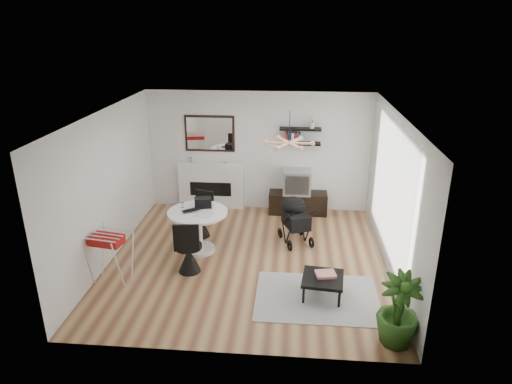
# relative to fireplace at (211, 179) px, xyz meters

# --- Properties ---
(floor) EXTENTS (5.00, 5.00, 0.00)m
(floor) POSITION_rel_fireplace_xyz_m (1.10, -2.42, -0.69)
(floor) COLOR brown
(floor) RESTS_ON ground
(ceiling) EXTENTS (5.00, 5.00, 0.00)m
(ceiling) POSITION_rel_fireplace_xyz_m (1.10, -2.42, 2.01)
(ceiling) COLOR white
(ceiling) RESTS_ON wall_back
(wall_back) EXTENTS (5.00, 0.00, 5.00)m
(wall_back) POSITION_rel_fireplace_xyz_m (1.10, 0.08, 0.66)
(wall_back) COLOR white
(wall_back) RESTS_ON floor
(wall_left) EXTENTS (0.00, 5.00, 5.00)m
(wall_left) POSITION_rel_fireplace_xyz_m (-1.40, -2.42, 0.66)
(wall_left) COLOR white
(wall_left) RESTS_ON floor
(wall_right) EXTENTS (0.00, 5.00, 5.00)m
(wall_right) POSITION_rel_fireplace_xyz_m (3.60, -2.42, 0.66)
(wall_right) COLOR white
(wall_right) RESTS_ON floor
(sheer_curtain) EXTENTS (0.04, 3.60, 2.60)m
(sheer_curtain) POSITION_rel_fireplace_xyz_m (3.50, -2.22, 0.66)
(sheer_curtain) COLOR white
(sheer_curtain) RESTS_ON wall_right
(fireplace) EXTENTS (1.50, 0.17, 2.16)m
(fireplace) POSITION_rel_fireplace_xyz_m (0.00, 0.00, 0.00)
(fireplace) COLOR white
(fireplace) RESTS_ON floor
(shelf_lower) EXTENTS (0.90, 0.25, 0.04)m
(shelf_lower) POSITION_rel_fireplace_xyz_m (2.01, -0.05, 0.91)
(shelf_lower) COLOR black
(shelf_lower) RESTS_ON wall_back
(shelf_upper) EXTENTS (0.90, 0.25, 0.04)m
(shelf_upper) POSITION_rel_fireplace_xyz_m (2.01, -0.05, 1.23)
(shelf_upper) COLOR black
(shelf_upper) RESTS_ON wall_back
(pendant_lamp) EXTENTS (0.90, 0.90, 0.10)m
(pendant_lamp) POSITION_rel_fireplace_xyz_m (1.80, -2.12, 1.46)
(pendant_lamp) COLOR tan
(pendant_lamp) RESTS_ON ceiling
(tv_console) EXTENTS (1.30, 0.45, 0.49)m
(tv_console) POSITION_rel_fireplace_xyz_m (2.01, -0.16, -0.44)
(tv_console) COLOR black
(tv_console) RESTS_ON floor
(crt_tv) EXTENTS (0.61, 0.54, 0.54)m
(crt_tv) POSITION_rel_fireplace_xyz_m (1.97, -0.16, 0.07)
(crt_tv) COLOR #B1B1B3
(crt_tv) RESTS_ON tv_console
(dining_table) EXTENTS (1.12, 1.12, 0.82)m
(dining_table) POSITION_rel_fireplace_xyz_m (0.14, -2.15, -0.15)
(dining_table) COLOR white
(dining_table) RESTS_ON floor
(laptop) EXTENTS (0.41, 0.39, 0.03)m
(laptop) POSITION_rel_fireplace_xyz_m (0.06, -2.18, 0.14)
(laptop) COLOR black
(laptop) RESTS_ON dining_table
(black_bag) EXTENTS (0.35, 0.25, 0.19)m
(black_bag) POSITION_rel_fireplace_xyz_m (0.21, -1.94, 0.23)
(black_bag) COLOR black
(black_bag) RESTS_ON dining_table
(newspaper) EXTENTS (0.38, 0.34, 0.01)m
(newspaper) POSITION_rel_fireplace_xyz_m (0.30, -2.29, 0.14)
(newspaper) COLOR white
(newspaper) RESTS_ON dining_table
(drinking_glass) EXTENTS (0.06, 0.06, 0.10)m
(drinking_glass) POSITION_rel_fireplace_xyz_m (-0.18, -2.00, 0.18)
(drinking_glass) COLOR white
(drinking_glass) RESTS_ON dining_table
(chair_far) EXTENTS (0.48, 0.49, 0.92)m
(chair_far) POSITION_rel_fireplace_xyz_m (0.06, -1.50, -0.39)
(chair_far) COLOR black
(chair_far) RESTS_ON floor
(chair_near) EXTENTS (0.48, 0.50, 1.00)m
(chair_near) POSITION_rel_fireplace_xyz_m (0.13, -2.92, -0.37)
(chair_near) COLOR black
(chair_near) RESTS_ON floor
(drying_rack) EXTENTS (0.70, 0.67, 0.91)m
(drying_rack) POSITION_rel_fireplace_xyz_m (-1.08, -3.36, -0.21)
(drying_rack) COLOR white
(drying_rack) RESTS_ON floor
(stroller) EXTENTS (0.74, 0.91, 0.99)m
(stroller) POSITION_rel_fireplace_xyz_m (1.95, -1.57, -0.26)
(stroller) COLOR black
(stroller) RESTS_ON floor
(rug) EXTENTS (1.94, 1.40, 0.01)m
(rug) POSITION_rel_fireplace_xyz_m (2.32, -3.54, -0.68)
(rug) COLOR gray
(rug) RESTS_ON floor
(coffee_table) EXTENTS (0.70, 0.70, 0.33)m
(coffee_table) POSITION_rel_fireplace_xyz_m (2.40, -3.46, -0.38)
(coffee_table) COLOR black
(coffee_table) RESTS_ON rug
(magazines) EXTENTS (0.35, 0.30, 0.04)m
(magazines) POSITION_rel_fireplace_xyz_m (2.45, -3.41, -0.32)
(magazines) COLOR #E4393B
(magazines) RESTS_ON coffee_table
(potted_plant) EXTENTS (0.59, 0.59, 1.04)m
(potted_plant) POSITION_rel_fireplace_xyz_m (3.35, -4.51, -0.17)
(potted_plant) COLOR #285317
(potted_plant) RESTS_ON floor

